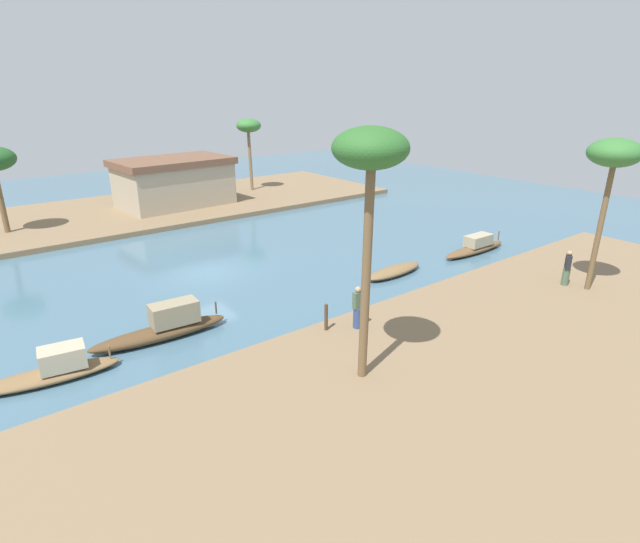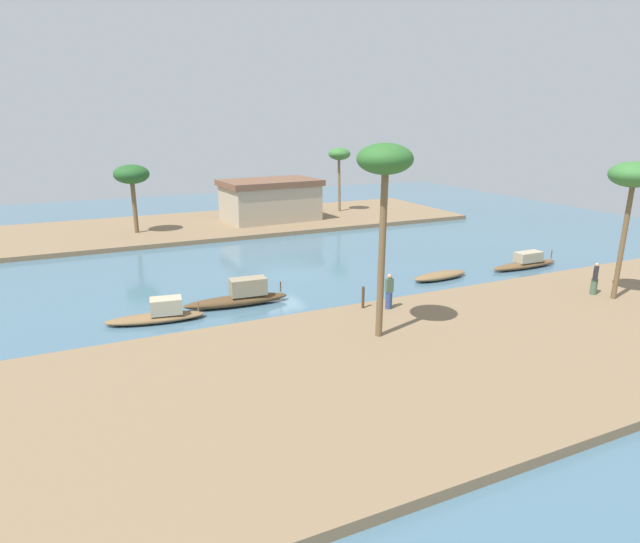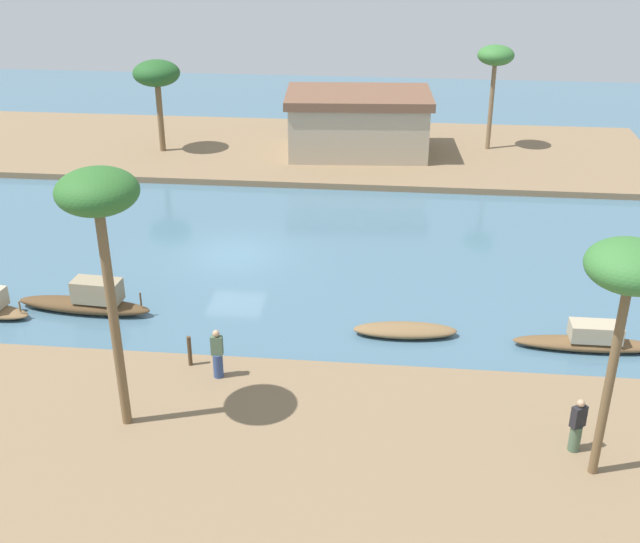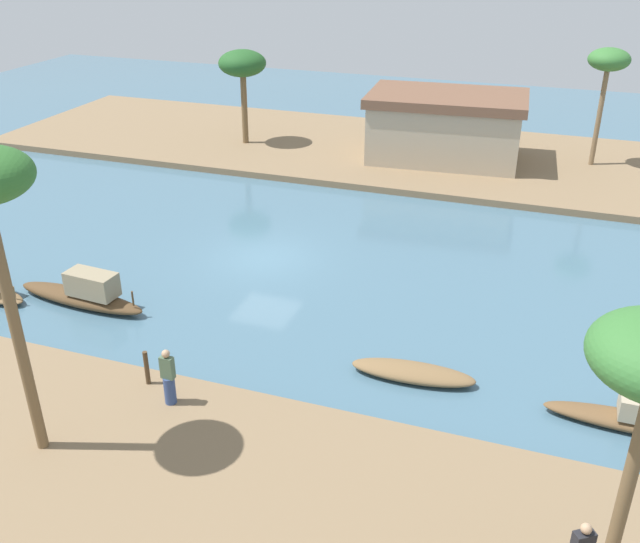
{
  "view_description": "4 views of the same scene",
  "coord_description": "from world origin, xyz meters",
  "px_view_note": "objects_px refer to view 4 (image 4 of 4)",
  "views": [
    {
      "loc": [
        -10.62,
        -23.62,
        9.4
      ],
      "look_at": [
        3.92,
        -4.84,
        0.59
      ],
      "focal_mm": 28.46,
      "sensor_mm": 36.0,
      "label": 1
    },
    {
      "loc": [
        -11.76,
        -30.9,
        9.15
      ],
      "look_at": [
        0.35,
        -5.03,
        1.01
      ],
      "focal_mm": 29.87,
      "sensor_mm": 36.0,
      "label": 2
    },
    {
      "loc": [
        7.16,
        -31.83,
        14.82
      ],
      "look_at": [
        4.11,
        -2.26,
        0.47
      ],
      "focal_mm": 44.63,
      "sensor_mm": 36.0,
      "label": 3
    },
    {
      "loc": [
        10.95,
        -24.24,
        12.64
      ],
      "look_at": [
        3.2,
        -2.14,
        0.92
      ],
      "focal_mm": 39.95,
      "sensor_mm": 36.0,
      "label": 4
    }
  ],
  "objects_px": {
    "mooring_post": "(147,368)",
    "sampan_downstream_large": "(413,372)",
    "palm_tree_right_tall": "(242,65)",
    "person_on_near_bank": "(169,380)",
    "riverside_building": "(446,126)",
    "palm_tree_right_short": "(609,63)",
    "sampan_with_red_awning": "(84,293)"
  },
  "relations": [
    {
      "from": "sampan_with_red_awning",
      "to": "riverside_building",
      "type": "relative_size",
      "value": 0.61
    },
    {
      "from": "sampan_downstream_large",
      "to": "palm_tree_right_tall",
      "type": "bearing_deg",
      "value": 122.83
    },
    {
      "from": "sampan_downstream_large",
      "to": "person_on_near_bank",
      "type": "xyz_separation_m",
      "value": [
        -6.09,
        -3.89,
        0.9
      ]
    },
    {
      "from": "sampan_downstream_large",
      "to": "sampan_with_red_awning",
      "type": "distance_m",
      "value": 12.21
    },
    {
      "from": "palm_tree_right_short",
      "to": "sampan_downstream_large",
      "type": "bearing_deg",
      "value": -102.07
    },
    {
      "from": "mooring_post",
      "to": "palm_tree_right_tall",
      "type": "bearing_deg",
      "value": 108.08
    },
    {
      "from": "palm_tree_right_tall",
      "to": "riverside_building",
      "type": "distance_m",
      "value": 12.21
    },
    {
      "from": "person_on_near_bank",
      "to": "riverside_building",
      "type": "distance_m",
      "value": 25.29
    },
    {
      "from": "sampan_downstream_large",
      "to": "riverside_building",
      "type": "height_order",
      "value": "riverside_building"
    },
    {
      "from": "sampan_with_red_awning",
      "to": "palm_tree_right_tall",
      "type": "xyz_separation_m",
      "value": [
        -2.71,
        19.8,
        4.44
      ]
    },
    {
      "from": "mooring_post",
      "to": "sampan_with_red_awning",
      "type": "bearing_deg",
      "value": 142.4
    },
    {
      "from": "sampan_with_red_awning",
      "to": "palm_tree_right_tall",
      "type": "bearing_deg",
      "value": 101.84
    },
    {
      "from": "palm_tree_right_tall",
      "to": "palm_tree_right_short",
      "type": "height_order",
      "value": "palm_tree_right_short"
    },
    {
      "from": "sampan_with_red_awning",
      "to": "riverside_building",
      "type": "height_order",
      "value": "riverside_building"
    },
    {
      "from": "sampan_with_red_awning",
      "to": "palm_tree_right_tall",
      "type": "relative_size",
      "value": 0.99
    },
    {
      "from": "palm_tree_right_tall",
      "to": "sampan_with_red_awning",
      "type": "bearing_deg",
      "value": -82.19
    },
    {
      "from": "person_on_near_bank",
      "to": "sampan_downstream_large",
      "type": "bearing_deg",
      "value": -145.84
    },
    {
      "from": "person_on_near_bank",
      "to": "palm_tree_right_short",
      "type": "xyz_separation_m",
      "value": [
        10.99,
        26.8,
        4.67
      ]
    },
    {
      "from": "sampan_downstream_large",
      "to": "palm_tree_right_short",
      "type": "bearing_deg",
      "value": 74.55
    },
    {
      "from": "riverside_building",
      "to": "palm_tree_right_tall",
      "type": "bearing_deg",
      "value": 179.98
    },
    {
      "from": "sampan_downstream_large",
      "to": "mooring_post",
      "type": "distance_m",
      "value": 7.93
    },
    {
      "from": "sampan_downstream_large",
      "to": "palm_tree_right_tall",
      "type": "xyz_separation_m",
      "value": [
        -14.91,
        20.35,
        4.71
      ]
    },
    {
      "from": "sampan_with_red_awning",
      "to": "palm_tree_right_short",
      "type": "xyz_separation_m",
      "value": [
        17.09,
        22.35,
        5.3
      ]
    },
    {
      "from": "palm_tree_right_tall",
      "to": "riverside_building",
      "type": "height_order",
      "value": "palm_tree_right_tall"
    },
    {
      "from": "palm_tree_right_short",
      "to": "riverside_building",
      "type": "distance_m",
      "value": 8.87
    },
    {
      "from": "palm_tree_right_short",
      "to": "riverside_building",
      "type": "xyz_separation_m",
      "value": [
        -7.93,
        -1.71,
        -3.59
      ]
    },
    {
      "from": "person_on_near_bank",
      "to": "riverside_building",
      "type": "relative_size",
      "value": 0.2
    },
    {
      "from": "mooring_post",
      "to": "sampan_downstream_large",
      "type": "bearing_deg",
      "value": 24.7
    },
    {
      "from": "sampan_downstream_large",
      "to": "riverside_building",
      "type": "distance_m",
      "value": 21.5
    },
    {
      "from": "mooring_post",
      "to": "palm_tree_right_short",
      "type": "height_order",
      "value": "palm_tree_right_short"
    },
    {
      "from": "sampan_downstream_large",
      "to": "person_on_near_bank",
      "type": "bearing_deg",
      "value": -150.78
    },
    {
      "from": "person_on_near_bank",
      "to": "mooring_post",
      "type": "xyz_separation_m",
      "value": [
        -1.09,
        0.59,
        -0.23
      ]
    }
  ]
}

